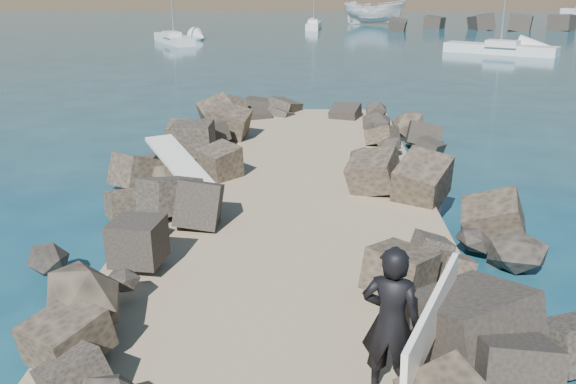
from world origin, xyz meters
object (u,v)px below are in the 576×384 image
boat_imported (374,12)px  surfer_with_board (397,322)px  surfboard_resting (179,166)px  sailboat_c (500,49)px

boat_imported → surfer_with_board: 68.13m
surfboard_resting → boat_imported: bearing=48.0°
boat_imported → surfboard_resting: bearing=-173.3°
boat_imported → sailboat_c: (6.24, -28.39, -0.99)m
surfer_with_board → sailboat_c: size_ratio=0.23×
boat_imported → sailboat_c: size_ratio=0.76×
surfboard_resting → sailboat_c: 35.70m
surfboard_resting → surfer_with_board: size_ratio=1.27×
surfboard_resting → surfer_with_board: (3.98, -7.58, 0.47)m
boat_imported → surfer_with_board: (-5.79, -67.88, 0.18)m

